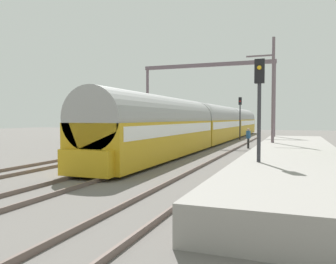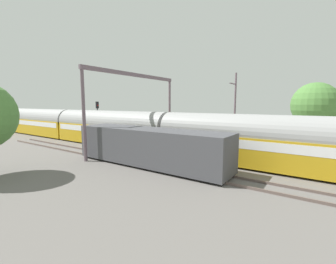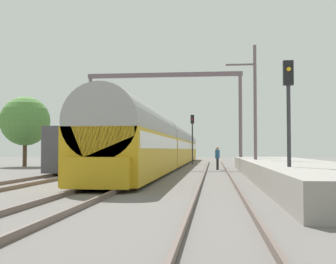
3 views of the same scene
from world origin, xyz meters
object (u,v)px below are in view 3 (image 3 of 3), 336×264
object	(u,v)px
passenger_train	(169,144)
freight_car	(96,150)
railway_signal_near	(289,107)
catenary_gantry	(164,99)
railway_signal_far	(192,133)
person_crossing	(217,156)

from	to	relation	value
passenger_train	freight_car	distance (m)	10.24
freight_car	railway_signal_near	bearing A→B (deg)	-51.69
passenger_train	railway_signal_near	distance (m)	24.26
freight_car	railway_signal_near	xyz separation A→B (m)	(11.02, -13.95, 1.60)
freight_car	catenary_gantry	xyz separation A→B (m)	(4.23, 5.19, 4.19)
railway_signal_near	railway_signal_far	size ratio (longest dim) A/B	0.94
freight_car	railway_signal_far	bearing A→B (deg)	65.97
person_crossing	catenary_gantry	bearing A→B (deg)	72.66
passenger_train	person_crossing	size ratio (longest dim) A/B	28.44
freight_car	railway_signal_near	world-z (taller)	railway_signal_near
person_crossing	railway_signal_far	bearing A→B (deg)	28.09
railway_signal_far	catenary_gantry	world-z (taller)	catenary_gantry
passenger_train	catenary_gantry	world-z (taller)	catenary_gantry
passenger_train	person_crossing	bearing A→B (deg)	-58.14
passenger_train	catenary_gantry	distance (m)	5.53
railway_signal_near	person_crossing	bearing A→B (deg)	98.52
passenger_train	catenary_gantry	size ratio (longest dim) A/B	3.82
person_crossing	catenary_gantry	distance (m)	6.97
freight_car	railway_signal_far	size ratio (longest dim) A/B	2.58
passenger_train	railway_signal_near	world-z (taller)	railway_signal_near
passenger_train	person_crossing	world-z (taller)	passenger_train
railway_signal_far	person_crossing	bearing A→B (deg)	-78.04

